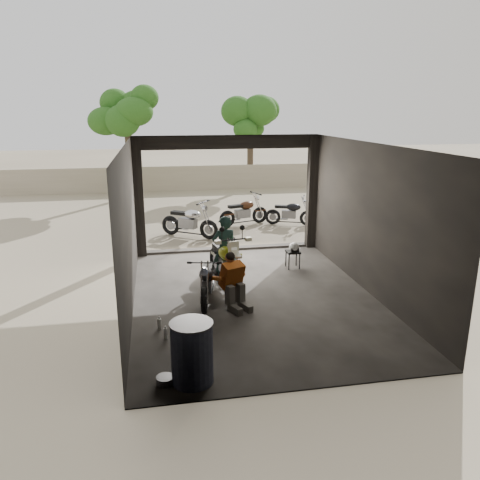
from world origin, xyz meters
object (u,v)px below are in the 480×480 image
object	(u,v)px
outside_bike_c	(290,211)
sign_post	(353,192)
main_bike	(225,259)
helmet	(294,247)
outside_bike_b	(244,210)
stool	(293,254)
outside_bike_a	(189,219)
oil_drum	(192,353)
rider	(224,250)
mechanic	(235,283)
left_bike	(207,278)

from	to	relation	value
outside_bike_c	sign_post	bearing A→B (deg)	-129.87
main_bike	helmet	xyz separation A→B (m)	(1.84, 0.75, -0.04)
main_bike	outside_bike_b	distance (m)	5.68
stool	helmet	distance (m)	0.19
outside_bike_a	outside_bike_c	size ratio (longest dim) A/B	1.15
main_bike	outside_bike_c	size ratio (longest dim) A/B	1.24
outside_bike_b	oil_drum	size ratio (longest dim) A/B	1.71
outside_bike_b	rider	distance (m)	5.53
mechanic	sign_post	distance (m)	6.19
sign_post	helmet	bearing A→B (deg)	-151.08
left_bike	outside_bike_c	xyz separation A→B (m)	(3.57, 6.10, -0.00)
main_bike	helmet	distance (m)	1.99
outside_bike_c	oil_drum	xyz separation A→B (m)	(-4.12, -9.04, -0.04)
left_bike	outside_bike_b	xyz separation A→B (m)	(2.00, 6.39, 0.04)
outside_bike_c	oil_drum	world-z (taller)	outside_bike_c
left_bike	outside_bike_a	distance (m)	5.17
rider	sign_post	world-z (taller)	sign_post
rider	helmet	bearing A→B (deg)	-167.72
outside_bike_b	helmet	xyz separation A→B (m)	(0.36, -4.73, 0.03)
sign_post	outside_bike_c	bearing A→B (deg)	105.85
outside_bike_a	helmet	distance (m)	4.20
left_bike	outside_bike_b	world-z (taller)	outside_bike_b
outside_bike_b	helmet	distance (m)	4.74
main_bike	helmet	size ratio (longest dim) A/B	7.08
main_bike	left_bike	bearing A→B (deg)	-129.45
outside_bike_c	oil_drum	bearing A→B (deg)	176.61
rider	mechanic	world-z (taller)	rider
helmet	outside_bike_c	bearing A→B (deg)	84.78
stool	helmet	size ratio (longest dim) A/B	1.74
main_bike	stool	xyz separation A→B (m)	(1.83, 0.79, -0.23)
stool	mechanic	bearing A→B (deg)	-130.16
outside_bike_a	rider	size ratio (longest dim) A/B	1.10
outside_bike_a	outside_bike_b	distance (m)	2.31
outside_bike_b	stool	distance (m)	4.71
rider	helmet	world-z (taller)	rider
outside_bike_b	outside_bike_c	distance (m)	1.59
stool	sign_post	distance (m)	3.46
stool	helmet	xyz separation A→B (m)	(0.01, -0.04, 0.19)
outside_bike_c	outside_bike_a	bearing A→B (deg)	125.83
outside_bike_a	main_bike	bearing A→B (deg)	-139.04
rider	outside_bike_b	bearing A→B (deg)	-111.37
left_bike	sign_post	bearing A→B (deg)	49.86
outside_bike_c	rider	xyz separation A→B (m)	(-3.04, -5.04, 0.27)
outside_bike_c	stool	xyz separation A→B (m)	(-1.22, -4.40, -0.12)
outside_bike_b	sign_post	world-z (taller)	sign_post
main_bike	outside_bike_a	bearing A→B (deg)	86.59
left_bike	sign_post	xyz separation A→B (m)	(4.81, 3.87, 0.98)
mechanic	left_bike	bearing A→B (deg)	113.61
outside_bike_b	left_bike	bearing A→B (deg)	144.06
outside_bike_a	helmet	xyz separation A→B (m)	(2.32, -3.51, -0.01)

